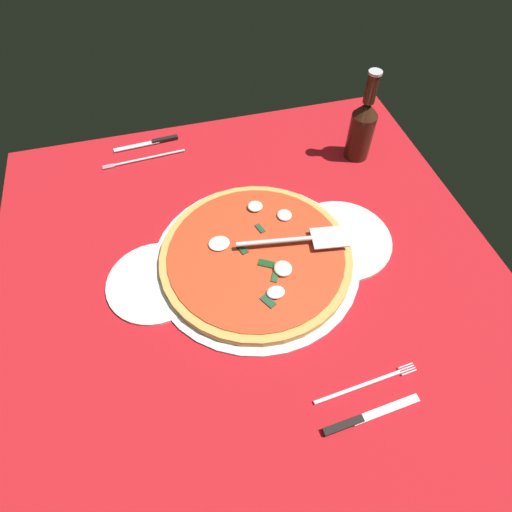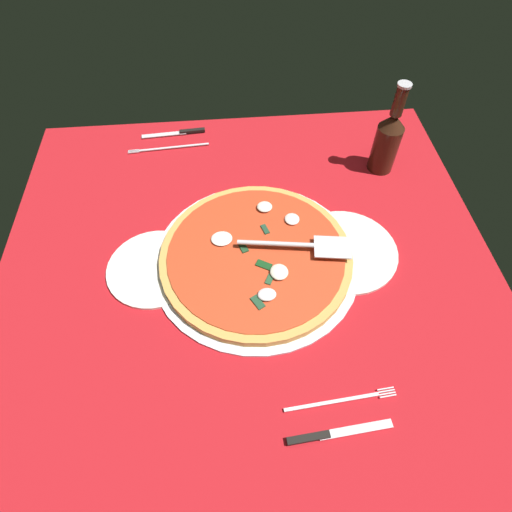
% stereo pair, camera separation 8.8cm
% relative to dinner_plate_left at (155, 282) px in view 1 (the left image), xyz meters
% --- Properties ---
extents(ground_plane, '(1.07, 1.07, 0.01)m').
position_rel_dinner_plate_left_xyz_m(ground_plane, '(0.20, -0.02, -0.01)').
color(ground_plane, '#B5161E').
extents(checker_pattern, '(1.07, 1.07, 0.00)m').
position_rel_dinner_plate_left_xyz_m(checker_pattern, '(0.20, -0.02, -0.01)').
color(checker_pattern, white).
rests_on(checker_pattern, ground_plane).
extents(pizza_pan, '(0.45, 0.45, 0.01)m').
position_rel_dinner_plate_left_xyz_m(pizza_pan, '(0.22, 0.00, -0.00)').
color(pizza_pan, silver).
rests_on(pizza_pan, ground_plane).
extents(dinner_plate_left, '(0.20, 0.20, 0.01)m').
position_rel_dinner_plate_left_xyz_m(dinner_plate_left, '(0.00, 0.00, 0.00)').
color(dinner_plate_left, white).
rests_on(dinner_plate_left, ground_plane).
extents(dinner_plate_right, '(0.23, 0.23, 0.01)m').
position_rel_dinner_plate_left_xyz_m(dinner_plate_right, '(0.41, 0.01, 0.00)').
color(dinner_plate_right, white).
rests_on(dinner_plate_right, ground_plane).
extents(pizza, '(0.41, 0.41, 0.03)m').
position_rel_dinner_plate_left_xyz_m(pizza, '(0.22, 0.00, 0.01)').
color(pizza, '#DFA04C').
rests_on(pizza, pizza_pan).
extents(pizza_server, '(0.24, 0.07, 0.01)m').
position_rel_dinner_plate_left_xyz_m(pizza_server, '(0.31, 0.00, 0.04)').
color(pizza_server, silver).
rests_on(pizza_server, pizza).
extents(place_setting_near, '(0.22, 0.13, 0.01)m').
position_rel_dinner_plate_left_xyz_m(place_setting_near, '(0.32, -0.34, -0.00)').
color(place_setting_near, white).
rests_on(place_setting_near, ground_plane).
extents(place_setting_far, '(0.22, 0.14, 0.01)m').
position_rel_dinner_plate_left_xyz_m(place_setting_far, '(0.03, 0.43, -0.00)').
color(place_setting_far, white).
rests_on(place_setting_far, ground_plane).
extents(beer_bottle, '(0.06, 0.06, 0.24)m').
position_rel_dinner_plate_left_xyz_m(beer_bottle, '(0.56, 0.27, 0.09)').
color(beer_bottle, '#341C11').
rests_on(beer_bottle, ground_plane).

